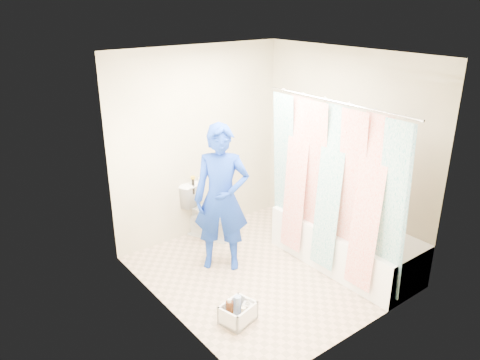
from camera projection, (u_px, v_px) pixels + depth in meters
floor at (264, 272)px, 5.31m from camera, size 2.60×2.60×0.00m
ceiling at (269, 54)px, 4.43m from camera, size 2.40×2.60×0.02m
wall_back at (199, 144)px, 5.83m from camera, size 2.40×0.02×2.40m
wall_front at (368, 216)px, 3.91m from camera, size 2.40×0.02×2.40m
wall_left at (165, 202)px, 4.19m from camera, size 0.02×2.60×2.40m
wall_right at (344, 151)px, 5.55m from camera, size 0.02×2.60×2.40m
bathtub at (345, 243)px, 5.38m from camera, size 0.70×1.75×0.50m
curtain_rod at (337, 102)px, 4.57m from camera, size 0.02×1.90×0.02m
shower_curtain at (330, 190)px, 4.91m from camera, size 0.06×1.75×1.80m
toilet at (210, 211)px, 5.97m from camera, size 0.66×0.81×0.72m
tank_lid at (218, 208)px, 5.89m from camera, size 0.48×0.36×0.03m
tank_internals at (195, 184)px, 5.89m from camera, size 0.16×0.10×0.24m
plumber at (221, 199)px, 5.14m from camera, size 0.73×0.70×1.68m
cleaning_caddy at (239, 313)px, 4.47m from camera, size 0.37×0.32×0.24m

